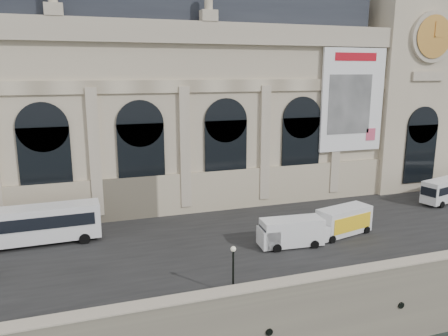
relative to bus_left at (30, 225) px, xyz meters
The scene contains 9 objects.
quay 24.20m from the bus_left, 48.79° to the left, with size 160.00×70.00×6.00m, color gray.
street 16.04m from the bus_left, 11.66° to the right, with size 160.00×24.00×0.06m, color #2D2D2D.
parapet 22.82m from the bus_left, 46.85° to the right, with size 160.00×1.40×1.21m.
museum 20.30m from the bus_left, 54.88° to the left, with size 69.00×18.70×29.10m.
clock_pavilion 52.96m from the bus_left, 12.19° to the left, with size 13.00×14.72×36.70m.
bus_left is the anchor object (origin of this frame).
van_c 24.96m from the bus_left, 18.89° to the right, with size 6.37×2.96×2.76m.
box_truck 31.01m from the bus_left, 13.31° to the right, with size 7.53×3.92×2.90m.
lamp_right 21.73m from the bus_left, 44.99° to the right, with size 0.41×0.41×3.98m.
Camera 1 is at (-10.46, -26.59, 22.67)m, focal length 35.00 mm.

